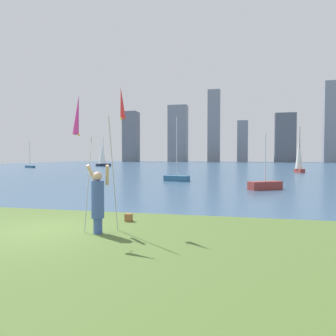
# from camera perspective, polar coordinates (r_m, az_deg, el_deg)

# --- Properties ---
(ground) EXTENTS (120.00, 138.00, 0.12)m
(ground) POSITION_cam_1_polar(r_m,az_deg,el_deg) (59.32, 7.69, 0.01)
(ground) COLOR #4C662D
(person) EXTENTS (0.69, 0.51, 1.88)m
(person) POSITION_cam_1_polar(r_m,az_deg,el_deg) (8.95, -12.31, -5.51)
(person) COLOR #3F59A5
(person) RESTS_ON ground
(kite_flag_left) EXTENTS (0.16, 0.98, 3.69)m
(kite_flag_left) POSITION_cam_1_polar(r_m,az_deg,el_deg) (8.78, -15.66, 8.42)
(kite_flag_left) COLOR #B2B2B7
(kite_flag_left) RESTS_ON ground
(kite_flag_right) EXTENTS (0.16, 1.14, 4.09)m
(kite_flag_right) POSITION_cam_1_polar(r_m,az_deg,el_deg) (9.57, -8.27, 10.46)
(kite_flag_right) COLOR #B2B2B7
(kite_flag_right) RESTS_ON ground
(bag) EXTENTS (0.22, 0.17, 0.25)m
(bag) POSITION_cam_1_polar(r_m,az_deg,el_deg) (10.56, -6.98, -8.70)
(bag) COLOR brown
(bag) RESTS_ON ground
(sailboat_0) EXTENTS (3.09, 2.08, 6.00)m
(sailboat_0) POSITION_cam_1_polar(r_m,az_deg,el_deg) (67.79, -11.55, 2.29)
(sailboat_0) COLOR #333D51
(sailboat_0) RESTS_ON ground
(sailboat_1) EXTENTS (2.25, 1.39, 5.41)m
(sailboat_1) POSITION_cam_1_polar(r_m,az_deg,el_deg) (27.14, 1.54, -1.70)
(sailboat_1) COLOR #2D6084
(sailboat_1) RESTS_ON ground
(sailboat_2) EXTENTS (1.16, 1.90, 5.86)m
(sailboat_2) POSITION_cam_1_polar(r_m,az_deg,el_deg) (44.36, 22.19, 2.13)
(sailboat_2) COLOR maroon
(sailboat_2) RESTS_ON ground
(sailboat_4) EXTENTS (2.20, 1.83, 3.55)m
(sailboat_4) POSITION_cam_1_polar(r_m,az_deg,el_deg) (21.11, 16.81, -2.91)
(sailboat_4) COLOR maroon
(sailboat_4) RESTS_ON ground
(sailboat_6) EXTENTS (2.98, 2.05, 4.76)m
(sailboat_6) POSITION_cam_1_polar(r_m,az_deg,el_deg) (63.22, -23.24, 0.34)
(sailboat_6) COLOR #2D6084
(sailboat_6) RESTS_ON ground
(skyline_tower_0) EXTENTS (5.25, 5.53, 18.73)m
(skyline_tower_0) POSITION_cam_1_polar(r_m,az_deg,el_deg) (122.62, -6.55, 5.50)
(skyline_tower_0) COLOR slate
(skyline_tower_0) RESTS_ON ground
(skyline_tower_1) EXTENTS (7.14, 4.61, 21.22)m
(skyline_tower_1) POSITION_cam_1_polar(r_m,az_deg,el_deg) (122.88, 1.78, 6.09)
(skyline_tower_1) COLOR gray
(skyline_tower_1) RESTS_ON ground
(skyline_tower_2) EXTENTS (4.42, 3.11, 26.27)m
(skyline_tower_2) POSITION_cam_1_polar(r_m,az_deg,el_deg) (120.19, 8.12, 7.37)
(skyline_tower_2) COLOR gray
(skyline_tower_2) RESTS_ON ground
(skyline_tower_3) EXTENTS (3.78, 3.58, 14.89)m
(skyline_tower_3) POSITION_cam_1_polar(r_m,az_deg,el_deg) (120.18, 13.04, 4.62)
(skyline_tower_3) COLOR gray
(skyline_tower_3) RESTS_ON ground
(skyline_tower_4) EXTENTS (6.83, 3.28, 16.69)m
(skyline_tower_4) POSITION_cam_1_polar(r_m,az_deg,el_deg) (116.78, 20.01, 5.06)
(skyline_tower_4) COLOR #565B66
(skyline_tower_4) RESTS_ON ground
(skyline_tower_5) EXTENTS (5.55, 3.17, 26.92)m
(skyline_tower_5) POSITION_cam_1_polar(r_m,az_deg,el_deg) (121.06, 27.08, 7.28)
(skyline_tower_5) COLOR gray
(skyline_tower_5) RESTS_ON ground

